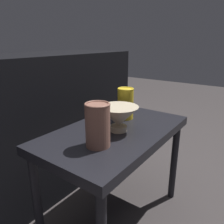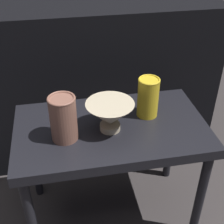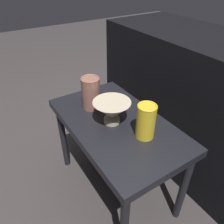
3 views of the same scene
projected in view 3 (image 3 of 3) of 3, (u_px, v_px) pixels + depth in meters
The scene contains 6 objects.
ground_plane at pixel (115, 186), 1.32m from camera, with size 8.00×8.00×0.00m, color #383333.
table at pixel (116, 131), 1.07m from camera, with size 0.72×0.42×0.49m.
couch_backdrop at pixel (194, 103), 1.34m from camera, with size 1.22×0.50×0.80m.
bowl at pixel (112, 111), 0.99m from camera, with size 0.17×0.17×0.11m.
vase_textured_left at pixel (91, 93), 1.09m from camera, with size 0.09×0.09×0.17m.
vase_colorful_right at pixel (146, 121), 0.91m from camera, with size 0.08×0.08×0.16m.
Camera 3 is at (0.68, -0.46, 1.12)m, focal length 35.00 mm.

